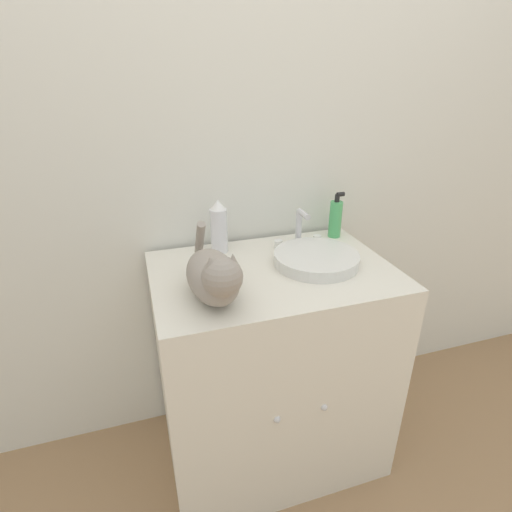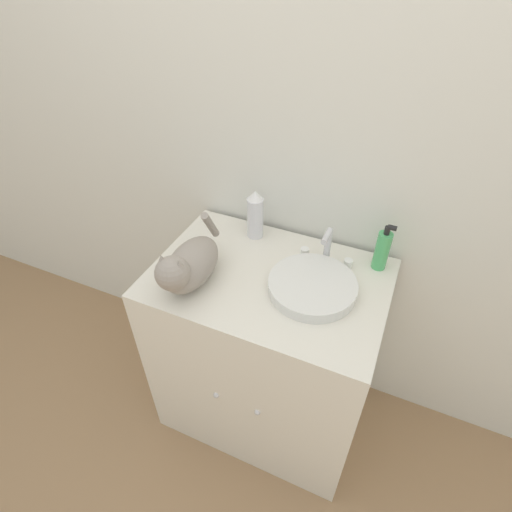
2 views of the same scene
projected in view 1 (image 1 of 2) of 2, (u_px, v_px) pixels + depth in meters
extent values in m
plane|color=#997551|center=(295.00, 506.00, 1.52)|extent=(8.00, 8.00, 0.00)
cube|color=silver|center=(246.00, 144.00, 1.53)|extent=(6.00, 0.05, 2.50)
cube|color=silver|center=(271.00, 367.00, 1.59)|extent=(0.85, 0.58, 0.87)
sphere|color=silver|center=(277.00, 420.00, 1.29)|extent=(0.02, 0.02, 0.02)
sphere|color=silver|center=(325.00, 408.00, 1.34)|extent=(0.02, 0.02, 0.02)
cylinder|color=silver|center=(316.00, 259.00, 1.44)|extent=(0.31, 0.31, 0.04)
cylinder|color=silver|center=(299.00, 229.00, 1.56)|extent=(0.02, 0.02, 0.15)
cylinder|color=silver|center=(304.00, 214.00, 1.49)|extent=(0.02, 0.08, 0.02)
cylinder|color=white|center=(278.00, 244.00, 1.56)|extent=(0.03, 0.03, 0.03)
cylinder|color=white|center=(317.00, 239.00, 1.60)|extent=(0.03, 0.03, 0.03)
ellipsoid|color=gray|center=(213.00, 276.00, 1.21)|extent=(0.16, 0.28, 0.14)
sphere|color=gray|center=(222.00, 277.00, 1.08)|extent=(0.12, 0.12, 0.11)
cone|color=gray|center=(210.00, 264.00, 1.05)|extent=(0.04, 0.04, 0.04)
cone|color=gray|center=(233.00, 260.00, 1.07)|extent=(0.04, 0.04, 0.04)
cylinder|color=gray|center=(200.00, 239.00, 1.31)|extent=(0.03, 0.10, 0.14)
cylinder|color=#4CB266|center=(335.00, 219.00, 1.65)|extent=(0.05, 0.05, 0.15)
cylinder|color=black|center=(337.00, 198.00, 1.61)|extent=(0.02, 0.02, 0.03)
cylinder|color=black|center=(341.00, 194.00, 1.61)|extent=(0.03, 0.02, 0.02)
cylinder|color=silver|center=(219.00, 231.00, 1.51)|extent=(0.06, 0.06, 0.17)
cone|color=white|center=(218.00, 205.00, 1.46)|extent=(0.06, 0.06, 0.04)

